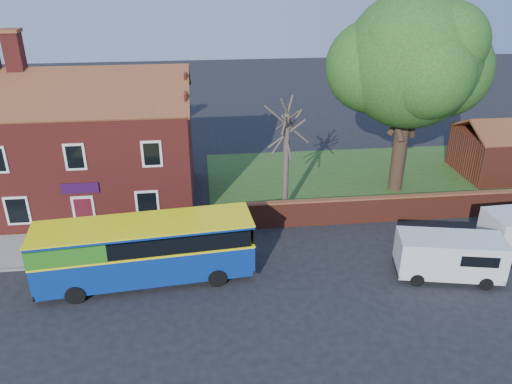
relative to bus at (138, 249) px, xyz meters
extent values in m
plane|color=black|center=(3.48, -2.46, -1.74)|extent=(120.00, 120.00, 0.00)
cube|color=gray|center=(-3.52, 3.29, -1.68)|extent=(18.00, 3.50, 0.12)
cube|color=slate|center=(-3.52, 1.54, -1.67)|extent=(18.00, 0.15, 0.14)
cube|color=#426B28|center=(16.48, 10.54, -1.72)|extent=(26.00, 12.00, 0.04)
cube|color=maroon|center=(-3.52, 9.04, 1.51)|extent=(12.00, 8.00, 6.50)
cube|color=brown|center=(-3.52, 7.04, 5.76)|extent=(12.30, 4.08, 2.16)
cube|color=brown|center=(-3.52, 11.04, 5.76)|extent=(12.30, 4.08, 2.16)
cube|color=maroon|center=(-6.92, 9.04, 7.66)|extent=(0.90, 0.90, 2.20)
cube|color=black|center=(-3.52, 5.01, 2.86)|extent=(1.10, 0.06, 1.50)
cube|color=#4C0F19|center=(-3.52, 4.99, -0.64)|extent=(0.95, 0.04, 2.10)
cube|color=silver|center=(-3.52, 5.01, -0.59)|extent=(1.20, 0.06, 2.30)
cube|color=#2A0C35|center=(-3.52, 4.98, 1.06)|extent=(2.00, 0.06, 0.60)
cube|color=maroon|center=(16.48, 4.54, -0.99)|extent=(22.00, 0.30, 1.50)
cube|color=brown|center=(16.48, 4.54, -0.19)|extent=(22.00, 0.38, 0.10)
cube|color=navy|center=(0.32, 0.03, -0.59)|extent=(10.22, 3.43, 1.59)
cube|color=#FEEB0D|center=(0.32, 0.03, 0.20)|extent=(10.24, 3.45, 0.10)
cube|color=black|center=(0.32, 0.03, 0.68)|extent=(9.82, 3.41, 0.80)
cube|color=#2A7C1B|center=(-2.97, -0.28, 0.68)|extent=(3.63, 2.85, 0.85)
cube|color=navy|center=(0.32, 0.03, 1.22)|extent=(10.22, 3.43, 0.14)
cube|color=#FEEB0D|center=(0.32, 0.03, 1.30)|extent=(10.26, 3.47, 0.06)
cylinder|color=black|center=(-2.76, -1.44, -1.29)|extent=(0.92, 0.36, 0.90)
cylinder|color=black|center=(-2.98, 0.90, -1.29)|extent=(0.92, 0.36, 0.90)
cylinder|color=black|center=(3.63, -0.84, -1.29)|extent=(0.92, 0.36, 0.90)
cylinder|color=black|center=(3.41, 1.50, -1.29)|extent=(0.92, 0.36, 0.90)
cube|color=silver|center=(14.74, -1.31, -0.52)|extent=(5.21, 2.92, 1.87)
cube|color=black|center=(16.91, -1.76, -0.22)|extent=(0.42, 1.65, 0.74)
cube|color=black|center=(17.11, -1.80, -1.35)|extent=(0.50, 1.94, 0.24)
cylinder|color=black|center=(13.02, -1.89, -1.42)|extent=(0.68, 0.35, 0.65)
cylinder|color=black|center=(13.39, -0.09, -1.42)|extent=(0.68, 0.35, 0.65)
cylinder|color=black|center=(16.09, -2.53, -1.42)|extent=(0.68, 0.35, 0.65)
cylinder|color=black|center=(16.47, -0.73, -1.42)|extent=(0.68, 0.35, 0.65)
cylinder|color=black|center=(18.44, 1.16, -1.38)|extent=(0.74, 0.25, 0.73)
cylinder|color=black|center=(15.93, 8.80, 0.87)|extent=(0.91, 0.91, 5.24)
sphere|color=#497825|center=(15.93, 8.80, 6.79)|extent=(8.20, 8.20, 8.20)
sphere|color=#497825|center=(18.32, 9.26, 6.11)|extent=(5.92, 5.92, 5.92)
sphere|color=#497825|center=(13.77, 9.49, 6.34)|extent=(5.69, 5.69, 5.69)
cylinder|color=#4C4238|center=(8.05, 6.46, 1.35)|extent=(0.35, 0.35, 6.19)
cylinder|color=#4C4238|center=(8.05, 6.46, 3.56)|extent=(0.36, 3.02, 2.43)
cylinder|color=#4C4238|center=(8.05, 6.46, 3.34)|extent=(1.58, 2.23, 2.22)
cylinder|color=#4C4238|center=(8.05, 6.46, 3.78)|extent=(2.53, 1.16, 2.46)
camera|label=1|loc=(3.28, -20.50, 12.37)|focal=35.00mm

